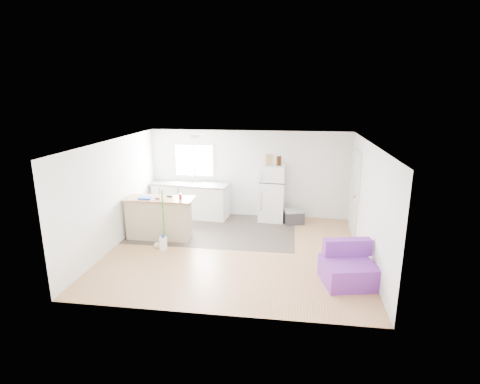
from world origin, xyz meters
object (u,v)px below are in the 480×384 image
(refrigerator, at_px, (272,193))
(cardboard_box, at_px, (269,160))
(peninsula, at_px, (159,218))
(purple_seat, at_px, (348,268))
(mop, at_px, (159,238))
(cooler, at_px, (294,216))
(bottle_left, at_px, (278,161))
(kitchen_cabinets, at_px, (191,200))
(red_cup, at_px, (180,196))
(cleaner_jug, at_px, (163,243))
(bottle_right, at_px, (280,161))
(blue_tray, at_px, (145,198))

(refrigerator, xyz_separation_m, cardboard_box, (-0.10, -0.08, 0.92))
(peninsula, distance_m, purple_seat, 4.48)
(refrigerator, relative_size, mop, 1.12)
(cooler, xyz_separation_m, bottle_left, (-0.47, 0.15, 1.46))
(kitchen_cabinets, bearing_deg, bottle_left, 4.43)
(kitchen_cabinets, bearing_deg, peninsula, -95.08)
(red_cup, bearing_deg, mop, -120.37)
(cooler, distance_m, bottle_left, 1.54)
(peninsula, distance_m, bottle_left, 3.36)
(cooler, relative_size, bottle_left, 2.38)
(kitchen_cabinets, height_order, bottle_left, bottle_left)
(peninsula, bearing_deg, cooler, 24.57)
(bottle_left, bearing_deg, kitchen_cabinets, 178.53)
(cardboard_box, bearing_deg, bottle_left, 5.35)
(cleaner_jug, xyz_separation_m, mop, (-0.13, 0.09, 0.08))
(bottle_right, bearing_deg, cleaner_jug, -136.88)
(cleaner_jug, bearing_deg, blue_tray, 124.33)
(kitchen_cabinets, xyz_separation_m, purple_seat, (3.85, -3.28, -0.22))
(blue_tray, xyz_separation_m, bottle_right, (3.06, 1.71, 0.65))
(bottle_left, bearing_deg, blue_tray, -150.61)
(peninsula, relative_size, red_cup, 13.46)
(bottle_left, bearing_deg, red_cup, -143.81)
(kitchen_cabinets, bearing_deg, mop, -87.41)
(blue_tray, relative_size, bottle_left, 1.20)
(cleaner_jug, distance_m, mop, 0.18)
(purple_seat, bearing_deg, mop, 153.23)
(purple_seat, bearing_deg, peninsula, 146.48)
(bottle_left, xyz_separation_m, bottle_right, (0.06, 0.02, 0.00))
(cooler, relative_size, cardboard_box, 1.99)
(red_cup, xyz_separation_m, cardboard_box, (1.95, 1.57, 0.63))
(refrigerator, bearing_deg, bottle_right, -6.04)
(cardboard_box, bearing_deg, refrigerator, 38.17)
(kitchen_cabinets, relative_size, cleaner_jug, 6.39)
(bottle_right, bearing_deg, mop, -139.46)
(kitchen_cabinets, height_order, bottle_right, bottle_right)
(red_cup, xyz_separation_m, bottle_left, (2.18, 1.60, 0.61))
(kitchen_cabinets, bearing_deg, cooler, 1.67)
(cleaner_jug, relative_size, cardboard_box, 1.15)
(red_cup, distance_m, cardboard_box, 2.58)
(kitchen_cabinets, xyz_separation_m, blue_tray, (-0.60, -1.75, 0.52))
(refrigerator, bearing_deg, cleaner_jug, -129.24)
(peninsula, relative_size, refrigerator, 1.05)
(refrigerator, bearing_deg, cooler, -14.32)
(blue_tray, height_order, bottle_left, bottle_left)
(refrigerator, bearing_deg, peninsula, -142.49)
(cleaner_jug, height_order, blue_tray, blue_tray)
(purple_seat, height_order, blue_tray, blue_tray)
(purple_seat, height_order, cardboard_box, cardboard_box)
(cooler, height_order, bottle_right, bottle_right)
(mop, xyz_separation_m, red_cup, (0.35, 0.60, 0.82))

